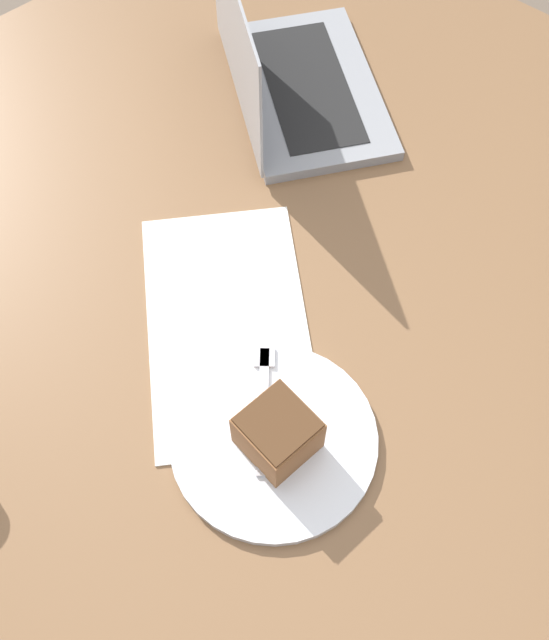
# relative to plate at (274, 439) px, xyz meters

# --- Properties ---
(ground_plane) EXTENTS (12.00, 12.00, 0.00)m
(ground_plane) POSITION_rel_plate_xyz_m (0.29, -0.06, -0.71)
(ground_plane) COLOR #6B5B4C
(dining_table) EXTENTS (1.37, 1.37, 0.70)m
(dining_table) POSITION_rel_plate_xyz_m (0.29, -0.06, -0.11)
(dining_table) COLOR brown
(dining_table) RESTS_ON ground_plane
(paper_document) EXTENTS (0.39, 0.24, 0.00)m
(paper_document) POSITION_rel_plate_xyz_m (0.17, 0.03, -0.00)
(paper_document) COLOR white
(paper_document) RESTS_ON dining_table
(plate) EXTENTS (0.26, 0.26, 0.01)m
(plate) POSITION_rel_plate_xyz_m (0.00, 0.00, 0.00)
(plate) COLOR silver
(plate) RESTS_ON dining_table
(cake_slice) EXTENTS (0.11, 0.11, 0.07)m
(cake_slice) POSITION_rel_plate_xyz_m (-0.01, -0.00, 0.04)
(cake_slice) COLOR brown
(cake_slice) RESTS_ON plate
(fork) EXTENTS (0.17, 0.06, 0.00)m
(fork) POSITION_rel_plate_xyz_m (0.06, 0.00, 0.01)
(fork) COLOR silver
(fork) RESTS_ON plate
(laptop) EXTENTS (0.34, 0.23, 0.23)m
(laptop) POSITION_rel_plate_xyz_m (0.57, -0.15, 0.03)
(laptop) COLOR gray
(laptop) RESTS_ON dining_table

